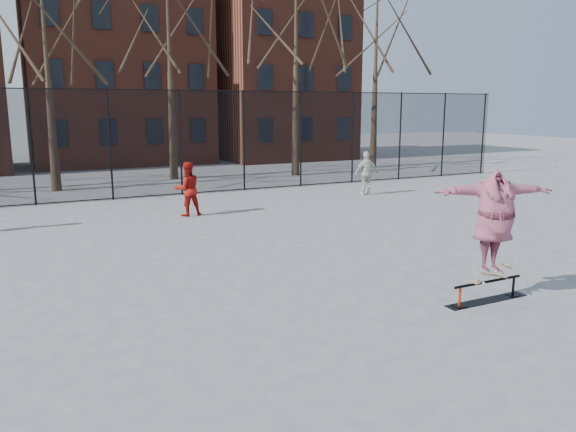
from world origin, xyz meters
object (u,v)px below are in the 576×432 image
bystander_white (366,173)px  skate_rail (487,293)px  skater (494,226)px  skateboard (491,277)px  bystander_red (188,189)px

bystander_white → skate_rail: bearing=71.5°
skater → bystander_white: skater is taller
skateboard → skater: 0.93m
skate_rail → bystander_white: 12.13m
skater → skateboard: bearing=0.0°
skateboard → bystander_red: bystander_red is taller
bystander_white → skateboard: bearing=71.7°
skateboard → bystander_red: 10.31m
skate_rail → skater: 1.21m
skate_rail → skateboard: size_ratio=2.31×
skateboard → skater: size_ratio=0.34×
skate_rail → skater: bearing=0.0°
skate_rail → skateboard: (0.05, 0.00, 0.28)m
skate_rail → skateboard: 0.28m
skateboard → bystander_white: (4.96, 11.03, 0.41)m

